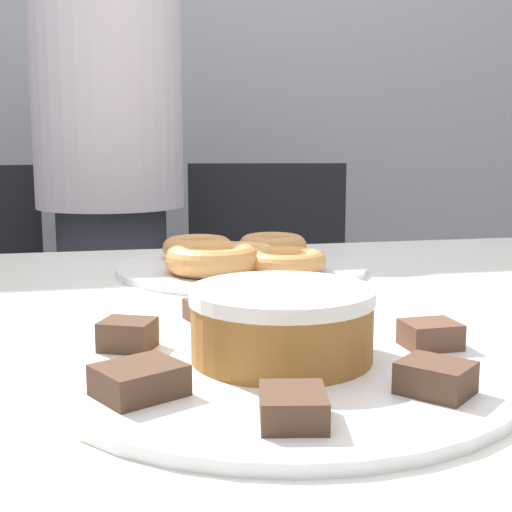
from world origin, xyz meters
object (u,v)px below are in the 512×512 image
at_px(person_standing, 110,182).
at_px(office_chair_right, 270,360).
at_px(frosted_cake, 282,323).
at_px(plate_donuts, 241,268).
at_px(plate_cake, 281,364).

distance_m(person_standing, office_chair_right, 0.56).
bearing_deg(person_standing, frosted_cake, -83.19).
xyz_separation_m(person_standing, office_chair_right, (0.36, -0.01, -0.43)).
relative_size(person_standing, office_chair_right, 1.82).
xyz_separation_m(plate_donuts, frosted_cake, (-0.05, -0.46, 0.04)).
height_order(office_chair_right, plate_donuts, office_chair_right).
height_order(plate_cake, frosted_cake, frosted_cake).
distance_m(office_chair_right, plate_cake, 1.13).
bearing_deg(office_chair_right, person_standing, -171.13).
relative_size(office_chair_right, plate_donuts, 2.40).
bearing_deg(plate_donuts, office_chair_right, 72.77).
bearing_deg(plate_donuts, person_standing, 106.75).
distance_m(person_standing, plate_donuts, 0.63).
distance_m(person_standing, frosted_cake, 1.06).
bearing_deg(office_chair_right, frosted_cake, -92.91).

